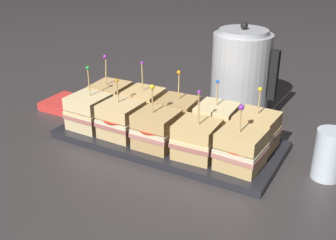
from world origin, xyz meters
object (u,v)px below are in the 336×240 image
(serving_platter, at_px, (168,140))
(sandwich_back_far_right, at_px, (256,131))
(napkin_stack, at_px, (66,104))
(sandwich_back_left, at_px, (144,106))
(sandwich_front_center, at_px, (156,129))
(sandwich_front_right, at_px, (197,139))
(sandwich_back_center, at_px, (176,114))
(sandwich_back_far_left, at_px, (111,99))
(kettle_steel, at_px, (241,72))
(drinking_glass, at_px, (329,155))
(sandwich_back_right, at_px, (216,122))
(sandwich_front_far_left, at_px, (89,112))
(sandwich_front_far_right, at_px, (241,149))
(sandwich_front_left, at_px, (121,120))

(serving_platter, distance_m, sandwich_back_far_right, 0.22)
(sandwich_back_far_right, height_order, napkin_stack, sandwich_back_far_right)
(sandwich_back_left, height_order, napkin_stack, sandwich_back_left)
(sandwich_front_center, height_order, sandwich_front_right, sandwich_front_right)
(serving_platter, xyz_separation_m, sandwich_back_center, (-0.00, 0.05, 0.05))
(sandwich_front_right, bearing_deg, sandwich_back_center, 136.29)
(sandwich_back_far_left, height_order, sandwich_back_center, sandwich_back_far_left)
(sandwich_back_far_right, bearing_deg, kettle_steel, 118.64)
(serving_platter, bearing_deg, kettle_steel, 73.28)
(kettle_steel, distance_m, napkin_stack, 0.52)
(sandwich_back_center, xyz_separation_m, drinking_glass, (0.37, -0.02, -0.00))
(kettle_steel, bearing_deg, sandwich_back_right, -84.01)
(sandwich_front_far_left, relative_size, drinking_glass, 1.47)
(sandwich_back_far_left, relative_size, sandwich_back_center, 1.08)
(serving_platter, relative_size, sandwich_front_far_right, 3.75)
(sandwich_back_far_right, bearing_deg, sandwich_back_right, 179.03)
(sandwich_front_far_left, distance_m, sandwich_back_far_right, 0.42)
(sandwich_front_center, distance_m, sandwich_front_far_right, 0.21)
(serving_platter, xyz_separation_m, sandwich_back_far_left, (-0.21, 0.05, 0.05))
(sandwich_front_right, relative_size, sandwich_back_far_right, 1.07)
(sandwich_back_left, distance_m, kettle_steel, 0.29)
(serving_platter, distance_m, sandwich_front_left, 0.13)
(sandwich_front_left, distance_m, sandwich_front_right, 0.20)
(sandwich_front_right, bearing_deg, serving_platter, 153.37)
(sandwich_front_far_left, xyz_separation_m, sandwich_back_far_right, (0.41, 0.10, 0.00))
(sandwich_front_right, xyz_separation_m, sandwich_back_far_right, (0.10, 0.10, 0.00))
(sandwich_back_far_left, distance_m, sandwich_back_far_right, 0.41)
(sandwich_front_far_left, distance_m, sandwich_back_left, 0.14)
(sandwich_back_far_left, distance_m, sandwich_back_right, 0.31)
(sandwich_back_left, bearing_deg, sandwich_back_right, -0.57)
(sandwich_back_far_left, distance_m, drinking_glass, 0.58)
(sandwich_front_right, bearing_deg, napkin_stack, 168.08)
(sandwich_back_left, distance_m, sandwich_back_right, 0.21)
(sandwich_back_far_right, distance_m, kettle_steel, 0.26)
(serving_platter, height_order, sandwich_front_center, sandwich_front_center)
(sandwich_front_far_left, relative_size, napkin_stack, 1.40)
(sandwich_front_center, bearing_deg, sandwich_front_far_right, 1.36)
(sandwich_back_far_right, relative_size, kettle_steel, 0.58)
(sandwich_back_left, height_order, drinking_glass, sandwich_back_left)
(sandwich_front_center, xyz_separation_m, sandwich_front_right, (0.10, 0.00, -0.00))
(kettle_steel, bearing_deg, sandwich_back_far_right, -61.36)
(sandwich_front_far_left, distance_m, sandwich_front_center, 0.20)
(sandwich_front_far_right, distance_m, sandwich_back_far_right, 0.10)
(drinking_glass, bearing_deg, sandwich_back_right, 174.84)
(sandwich_back_left, height_order, sandwich_back_far_right, sandwich_back_left)
(sandwich_front_far_right, bearing_deg, sandwich_front_center, -178.64)
(sandwich_back_right, bearing_deg, serving_platter, -154.73)
(sandwich_front_left, distance_m, sandwich_back_right, 0.23)
(sandwich_front_far_left, xyz_separation_m, sandwich_back_center, (0.20, 0.10, -0.00))
(sandwich_front_right, relative_size, sandwich_back_right, 1.08)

